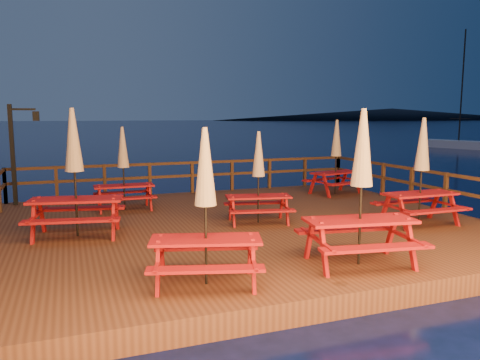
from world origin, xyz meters
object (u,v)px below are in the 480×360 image
(sailboat, at_px, (463,145))
(picnic_table_2, at_px, (123,167))
(lamp_post, at_px, (18,145))
(picnic_table_0, at_px, (206,204))
(picnic_table_1, at_px, (336,156))

(sailboat, bearing_deg, picnic_table_2, -165.94)
(picnic_table_2, bearing_deg, sailboat, 31.41)
(lamp_post, relative_size, picnic_table_0, 1.20)
(picnic_table_2, bearing_deg, lamp_post, 147.05)
(lamp_post, height_order, picnic_table_0, lamp_post)
(picnic_table_1, bearing_deg, picnic_table_2, 168.00)
(picnic_table_0, bearing_deg, picnic_table_1, 62.45)
(picnic_table_0, distance_m, picnic_table_2, 6.56)
(lamp_post, xyz_separation_m, picnic_table_2, (2.84, -1.86, -0.57))
(lamp_post, distance_m, picnic_table_2, 3.44)
(lamp_post, relative_size, picnic_table_2, 1.27)
(lamp_post, bearing_deg, picnic_table_1, -9.22)
(picnic_table_0, xyz_separation_m, picnic_table_2, (-0.53, 6.54, -0.07))
(sailboat, distance_m, picnic_table_2, 38.09)
(sailboat, xyz_separation_m, picnic_table_2, (-32.60, -19.66, 1.26))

